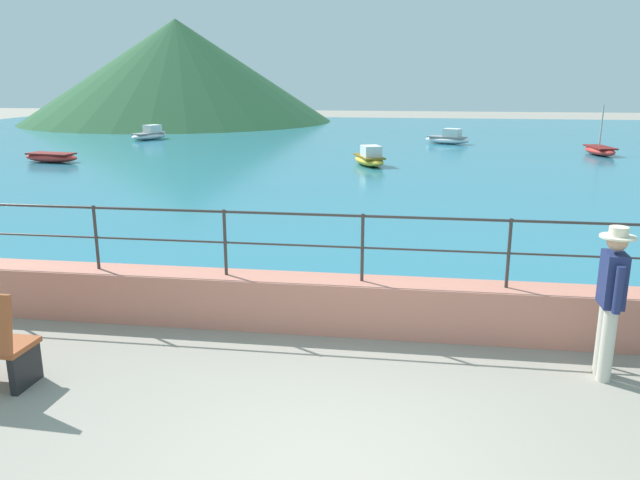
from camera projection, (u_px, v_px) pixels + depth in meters
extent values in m
plane|color=gray|center=(330.00, 476.00, 5.29)|extent=(120.00, 120.00, 0.00)
cube|color=tan|center=(361.00, 306.00, 8.27)|extent=(20.00, 0.56, 0.70)
cylinder|color=#383330|center=(96.00, 237.00, 8.58)|extent=(0.04, 0.04, 0.90)
cylinder|color=#383330|center=(225.00, 242.00, 8.32)|extent=(0.04, 0.04, 0.90)
cylinder|color=#383330|center=(362.00, 248.00, 8.06)|extent=(0.04, 0.04, 0.90)
cylinder|color=#383330|center=(509.00, 253.00, 7.81)|extent=(0.04, 0.04, 0.90)
cylinder|color=#383330|center=(363.00, 216.00, 7.96)|extent=(18.40, 0.04, 0.04)
cylinder|color=#383330|center=(362.00, 248.00, 8.06)|extent=(18.40, 0.03, 0.03)
cube|color=teal|center=(399.00, 147.00, 30.02)|extent=(64.00, 44.32, 0.06)
cone|color=#285633|center=(178.00, 71.00, 46.49)|extent=(23.09, 23.09, 7.47)
cube|color=black|center=(26.00, 368.00, 6.79)|extent=(0.10, 0.47, 0.43)
cylinder|color=beige|center=(607.00, 345.00, 6.86)|extent=(0.15, 0.15, 0.86)
cylinder|color=beige|center=(603.00, 338.00, 7.04)|extent=(0.15, 0.15, 0.86)
cube|color=navy|center=(613.00, 279.00, 6.77)|extent=(0.23, 0.37, 0.60)
cylinder|color=navy|center=(619.00, 290.00, 6.55)|extent=(0.09, 0.09, 0.52)
cylinder|color=navy|center=(607.00, 276.00, 7.00)|extent=(0.09, 0.09, 0.52)
sphere|color=tan|center=(618.00, 241.00, 6.66)|extent=(0.22, 0.22, 0.22)
cylinder|color=beige|center=(618.00, 237.00, 6.64)|extent=(0.38, 0.38, 0.02)
cylinder|color=beige|center=(619.00, 231.00, 6.63)|extent=(0.20, 0.20, 0.10)
ellipsoid|color=white|center=(447.00, 140.00, 31.24)|extent=(2.47, 1.78, 0.36)
cube|color=gray|center=(447.00, 137.00, 31.21)|extent=(1.99, 1.47, 0.06)
cube|color=silver|center=(452.00, 133.00, 31.01)|extent=(0.99, 0.91, 0.40)
ellipsoid|color=white|center=(149.00, 136.00, 33.35)|extent=(1.79, 2.46, 0.36)
cube|color=gray|center=(149.00, 133.00, 33.31)|extent=(1.47, 1.99, 0.06)
cube|color=silver|center=(152.00, 129.00, 33.46)|extent=(0.91, 0.99, 0.40)
ellipsoid|color=red|center=(600.00, 151.00, 26.74)|extent=(1.19, 2.40, 0.36)
cube|color=maroon|center=(600.00, 147.00, 26.70)|extent=(1.00, 1.92, 0.06)
cylinder|color=#B2A899|center=(602.00, 126.00, 26.57)|extent=(0.06, 0.06, 1.75)
ellipsoid|color=red|center=(51.00, 157.00, 24.46)|extent=(2.41, 1.23, 0.36)
cube|color=maroon|center=(51.00, 154.00, 24.42)|extent=(1.93, 1.03, 0.06)
ellipsoid|color=gold|center=(369.00, 160.00, 23.62)|extent=(1.65, 2.47, 0.36)
cube|color=brown|center=(369.00, 156.00, 23.58)|extent=(1.36, 1.99, 0.06)
cube|color=silver|center=(371.00, 151.00, 23.28)|extent=(0.87, 0.97, 0.40)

